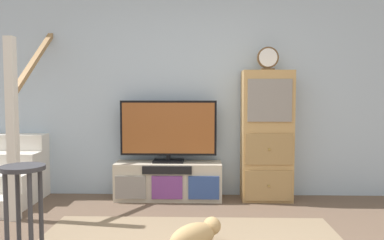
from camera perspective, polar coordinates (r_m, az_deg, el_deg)
The scene contains 8 objects.
back_wall at distance 4.68m, azimuth 0.34°, elevation 5.21°, with size 6.40×0.12×2.70m, color #A8BCD1.
media_console at distance 4.55m, azimuth -3.57°, elevation -9.13°, with size 1.25×0.38×0.44m.
television at distance 4.47m, azimuth -3.58°, elevation -1.44°, with size 1.14×0.22×0.73m.
side_cabinet at distance 4.51m, azimuth 11.19°, elevation -2.37°, with size 0.58×0.38×1.52m.
desk_clock at distance 4.49m, azimuth 11.36°, elevation 9.06°, with size 0.25×0.08×0.27m.
staircase at distance 5.07m, azimuth -26.05°, elevation -6.42°, with size 1.00×1.36×2.20m.
bar_stool_near at distance 3.29m, azimuth -24.08°, elevation -9.29°, with size 0.34×0.34×0.69m.
dog at distance 3.16m, azimuth 0.53°, elevation -17.04°, with size 0.46×0.44×0.23m.
Camera 1 is at (0.09, -2.22, 1.25)m, focal length 35.38 mm.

